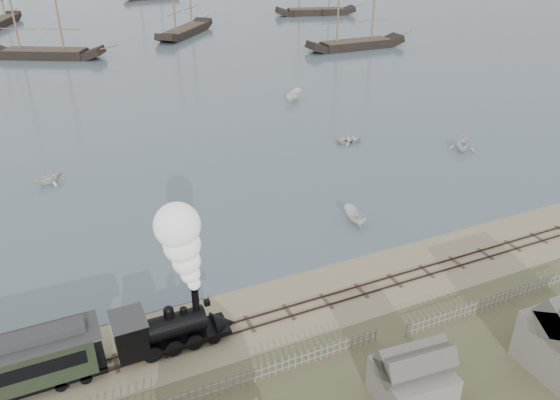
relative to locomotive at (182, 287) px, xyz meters
name	(u,v)px	position (x,y,z in m)	size (l,w,h in m)	color
ground	(290,293)	(8.38, 2.00, -4.48)	(600.00, 600.00, 0.00)	gray
harbor_water	(66,0)	(8.38, 172.00, -4.45)	(600.00, 336.00, 0.06)	#4B5D6B
rail_track	(302,308)	(8.38, 0.00, -4.44)	(120.00, 1.80, 0.16)	#37241E
picket_fence_west	(242,387)	(1.88, -5.00, -4.48)	(19.00, 0.10, 1.20)	slate
picket_fence_east	(492,307)	(20.88, -5.50, -4.48)	(15.00, 0.10, 1.20)	slate
shed_mid	(409,400)	(10.38, -10.00, -4.48)	(4.00, 3.50, 3.60)	slate
locomotive	(182,287)	(0.00, 0.00, 0.00)	(7.80, 2.91, 9.72)	black
beached_dinghy	(22,362)	(-9.91, 2.20, -4.12)	(3.49, 2.50, 0.72)	white
rowboat_1	(48,177)	(-6.54, 29.04, -3.67)	(2.83, 2.45, 1.49)	white
rowboat_2	(354,216)	(18.15, 8.98, -3.81)	(3.16, 1.19, 1.22)	white
rowboat_3	(350,139)	(28.02, 26.17, -4.06)	(3.46, 2.47, 0.72)	white
rowboat_4	(463,143)	(38.73, 18.37, -3.52)	(3.43, 2.96, 1.81)	white
rowboat_5	(293,95)	(29.00, 44.29, -3.65)	(4.01, 1.51, 1.55)	white
schooner_2	(35,4)	(-3.09, 88.66, 5.58)	(22.61, 5.22, 20.00)	black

